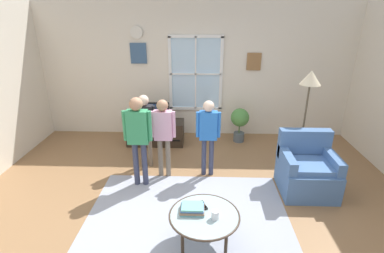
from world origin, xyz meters
The scene contains 17 objects.
ground_plane centered at (0.00, 0.00, -0.01)m, with size 6.90×5.89×0.02m, color olive.
back_wall centered at (0.00, 2.70, 1.35)m, with size 6.30×0.17×2.69m.
area_rug centered at (-0.03, -0.22, 0.00)m, with size 2.63×2.09×0.01m, color #999EAD.
tv_stand centered at (-0.78, 2.09, 0.24)m, with size 1.12×0.45×0.47m.
television centered at (-0.78, 2.08, 0.68)m, with size 0.57×0.08×0.39m.
armchair centered at (1.69, 0.53, 0.33)m, with size 0.76×0.74×0.87m.
coffee_table centered at (0.18, -0.65, 0.41)m, with size 0.79×0.79×0.44m.
book_stack centered at (0.04, -0.60, 0.47)m, with size 0.27×0.20×0.08m.
cup centered at (0.29, -0.71, 0.49)m, with size 0.08×0.08×0.10m, color white.
remote_near_books centered at (0.17, -0.51, 0.45)m, with size 0.04×0.14×0.02m, color black.
remote_near_cup centered at (0.16, -0.50, 0.45)m, with size 0.04×0.14×0.02m, color black.
person_black_shirt centered at (-0.80, 1.18, 0.79)m, with size 0.38×0.17×1.26m.
person_blue_shirt centered at (0.24, 0.92, 0.79)m, with size 0.38×0.17×1.26m.
person_green_shirt centered at (-0.78, 0.60, 0.87)m, with size 0.42×0.19×1.39m.
person_pink_shirt centered at (-0.45, 0.86, 0.81)m, with size 0.39×0.18×1.29m.
potted_plant_by_window centered at (0.91, 2.25, 0.45)m, with size 0.37×0.37×0.70m.
floor_lamp centered at (1.81, 1.25, 1.39)m, with size 0.32×0.32×1.66m.
Camera 1 is at (0.13, -3.23, 2.51)m, focal length 27.13 mm.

